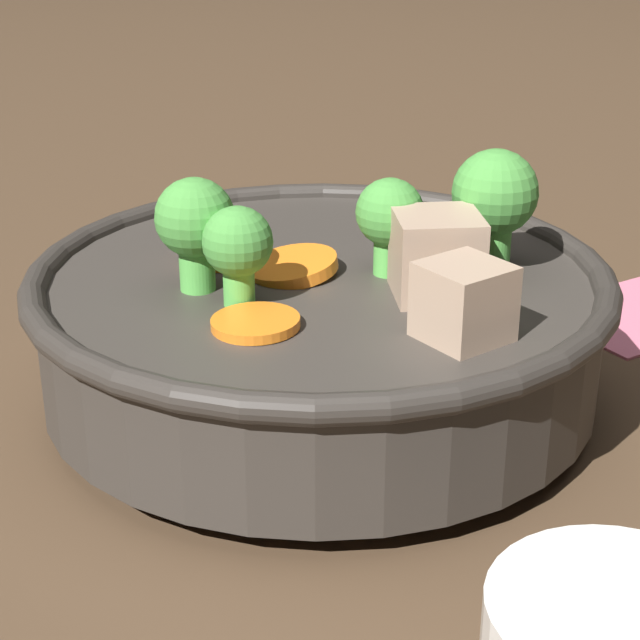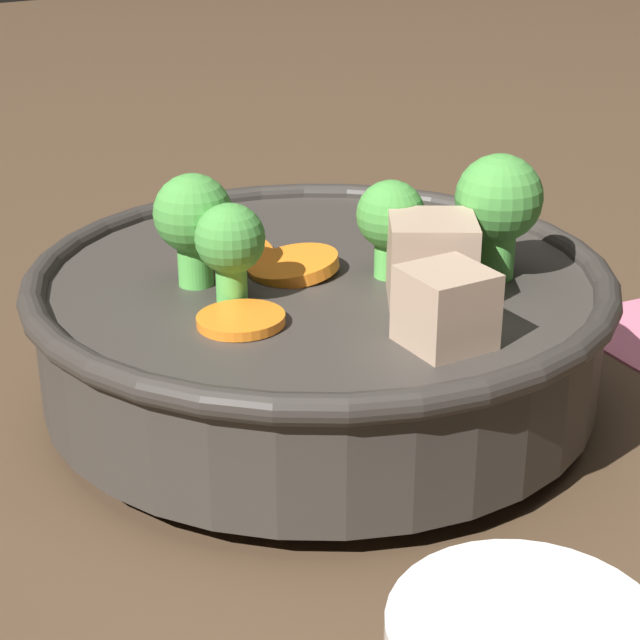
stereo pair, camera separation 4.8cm
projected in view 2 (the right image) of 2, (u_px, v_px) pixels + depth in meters
ground_plane at (320, 402)px, 0.50m from camera, size 3.00×3.00×0.00m
stirfry_bowl at (322, 316)px, 0.48m from camera, size 0.26×0.26×0.12m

